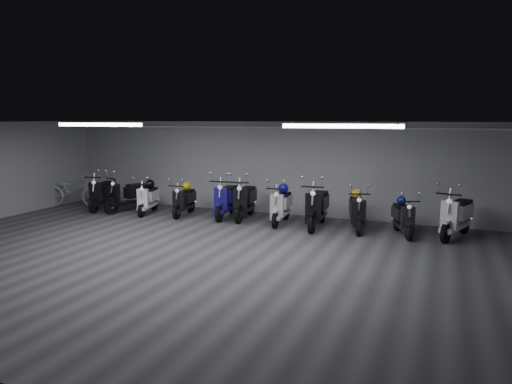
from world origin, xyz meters
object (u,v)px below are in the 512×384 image
at_px(scooter_0, 103,188).
at_px(scooter_9, 403,212).
at_px(helmet_2, 401,201).
at_px(helmet_3, 357,193).
at_px(scooter_3, 184,196).
at_px(scooter_5, 245,195).
at_px(scooter_1, 128,190).
at_px(bicycle, 73,187).
at_px(scooter_8, 357,206).
at_px(helmet_0, 187,186).
at_px(scooter_4, 226,194).
at_px(scooter_6, 281,200).
at_px(scooter_10, 457,209).
at_px(helmet_1, 283,188).
at_px(scooter_2, 148,194).
at_px(scooter_7, 317,201).

height_order(scooter_0, scooter_9, scooter_0).
bearing_deg(scooter_0, helmet_2, -10.79).
xyz_separation_m(helmet_2, helmet_3, (-1.14, 0.13, 0.09)).
relative_size(scooter_3, scooter_5, 0.84).
height_order(scooter_1, bicycle, scooter_1).
height_order(scooter_8, helmet_0, scooter_8).
xyz_separation_m(scooter_3, scooter_8, (5.14, 0.04, 0.05)).
bearing_deg(helmet_2, scooter_4, 179.01).
bearing_deg(scooter_6, scooter_3, 176.50).
distance_m(scooter_4, scooter_10, 6.22).
bearing_deg(helmet_3, scooter_10, -2.86).
distance_m(scooter_9, bicycle, 10.45).
height_order(scooter_0, helmet_0, scooter_0).
relative_size(scooter_8, helmet_3, 6.68).
distance_m(scooter_4, helmet_0, 1.34).
xyz_separation_m(scooter_6, scooter_9, (3.25, -0.12, -0.07)).
bearing_deg(scooter_3, scooter_9, -7.77).
height_order(scooter_9, helmet_2, scooter_9).
distance_m(helmet_0, helmet_1, 3.06).
height_order(scooter_4, scooter_8, scooter_4).
relative_size(scooter_2, scooter_3, 1.01).
bearing_deg(scooter_8, bicycle, 166.17).
bearing_deg(scooter_1, scooter_5, 25.65).
relative_size(scooter_5, helmet_2, 8.23).
height_order(scooter_1, scooter_5, scooter_5).
xyz_separation_m(scooter_2, scooter_9, (7.47, 0.09, -0.02)).
bearing_deg(scooter_4, scooter_5, -3.63).
xyz_separation_m(helmet_0, helmet_1, (3.06, 0.08, 0.09)).
bearing_deg(scooter_2, scooter_9, -13.42).
relative_size(scooter_8, helmet_2, 7.55).
distance_m(bicycle, helmet_2, 10.38).
xyz_separation_m(scooter_8, scooter_9, (1.16, -0.10, -0.06)).
height_order(scooter_7, scooter_10, scooter_7).
distance_m(scooter_8, helmet_2, 1.10).
xyz_separation_m(scooter_5, scooter_7, (2.23, -0.30, 0.03)).
height_order(scooter_2, scooter_10, scooter_10).
xyz_separation_m(scooter_3, bicycle, (-4.15, -0.10, 0.05)).
distance_m(scooter_6, bicycle, 7.20).
relative_size(scooter_8, bicycle, 0.87).
distance_m(scooter_1, scooter_5, 3.85).
xyz_separation_m(scooter_2, scooter_3, (1.17, 0.16, -0.01)).
distance_m(scooter_6, scooter_10, 4.47).
relative_size(scooter_0, scooter_1, 1.02).
bearing_deg(scooter_6, helmet_2, -2.97).
distance_m(scooter_2, scooter_3, 1.18).
bearing_deg(helmet_1, scooter_2, -173.78).
height_order(scooter_9, helmet_0, scooter_9).
relative_size(scooter_1, scooter_10, 0.94).
distance_m(bicycle, helmet_0, 4.14).
distance_m(scooter_2, scooter_5, 3.07).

